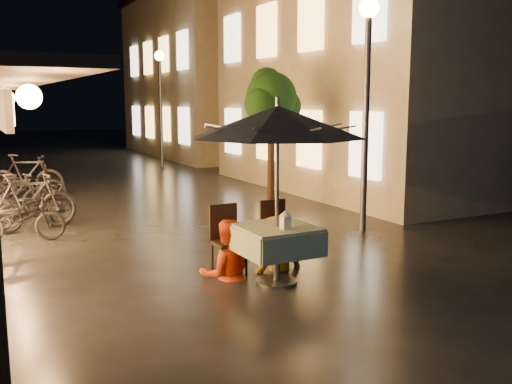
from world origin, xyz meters
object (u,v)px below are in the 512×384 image
cafe_table (277,240)px  person_yellow (277,217)px  streetlamp_near (367,73)px  bicycle_0 (19,220)px  patio_umbrella (277,122)px  table_lantern (286,219)px  person_orange (226,221)px

cafe_table → person_yellow: (0.33, 0.58, 0.17)m
streetlamp_near → bicycle_0: size_ratio=2.80×
patio_umbrella → table_lantern: (-0.00, -0.23, -1.23)m
cafe_table → person_orange: person_orange is taller
table_lantern → person_yellow: 0.89m
patio_umbrella → person_yellow: size_ratio=1.63×
cafe_table → person_orange: bearing=130.4°
person_orange → person_yellow: person_orange is taller
streetlamp_near → cafe_table: size_ratio=4.27×
streetlamp_near → person_yellow: (-2.65, -1.41, -2.16)m
patio_umbrella → person_yellow: patio_umbrella is taller
cafe_table → patio_umbrella: 1.56m
patio_umbrella → person_orange: bearing=130.4°
streetlamp_near → cafe_table: streetlamp_near is taller
table_lantern → person_orange: size_ratio=0.16×
cafe_table → patio_umbrella: patio_umbrella is taller
person_orange → person_yellow: size_ratio=1.05×
patio_umbrella → bicycle_0: patio_umbrella is taller
cafe_table → bicycle_0: 4.91m
patio_umbrella → table_lantern: size_ratio=9.84×
table_lantern → person_yellow: size_ratio=0.17×
table_lantern → person_yellow: person_yellow is taller
patio_umbrella → bicycle_0: (-2.84, 4.00, -1.75)m
person_orange → bicycle_0: person_orange is taller
cafe_table → table_lantern: 0.40m
streetlamp_near → person_orange: bearing=-157.6°
table_lantern → bicycle_0: (-2.84, 4.23, -0.52)m
patio_umbrella → person_orange: 1.54m
person_yellow → bicycle_0: 4.68m
cafe_table → streetlamp_near: bearing=33.7°
patio_umbrella → person_orange: patio_umbrella is taller
table_lantern → person_orange: bearing=121.2°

